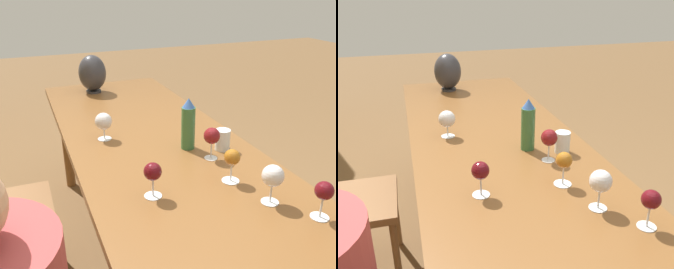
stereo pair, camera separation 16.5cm
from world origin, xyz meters
The scene contains 10 objects.
dining_table centered at (0.00, 0.00, 0.70)m, with size 2.88×0.82×0.77m.
water_bottle centered at (0.11, -0.11, 0.89)m, with size 0.06×0.06×0.24m.
water_tumbler centered at (0.03, -0.26, 0.82)m, with size 0.07×0.07×0.10m.
vase centered at (1.20, 0.10, 0.91)m, with size 0.19×0.19×0.26m.
wine_glass_0 centered at (-0.03, -0.16, 0.88)m, with size 0.07×0.07×0.14m.
wine_glass_1 centered at (-0.56, -0.29, 0.87)m, with size 0.06×0.06×0.13m.
wine_glass_2 centered at (-0.23, 0.18, 0.87)m, with size 0.07×0.07×0.14m.
wine_glass_3 centered at (-0.43, -0.19, 0.88)m, with size 0.08×0.08×0.15m.
wine_glass_4 centered at (-0.24, -0.14, 0.87)m, with size 0.07×0.07×0.14m.
wine_glass_5 centered at (0.36, 0.22, 0.87)m, with size 0.08×0.08×0.14m.
Camera 1 is at (-1.34, 0.57, 1.51)m, focal length 40.00 mm.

